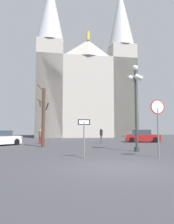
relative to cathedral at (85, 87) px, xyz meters
The scene contains 9 objects.
ground_plane 39.38m from the cathedral, 91.82° to the right, with size 120.00×120.00×0.00m, color #38383D.
cathedral is the anchor object (origin of this frame).
stop_sign 36.15m from the cathedral, 87.22° to the right, with size 0.80×0.11×3.14m.
one_way_arrow_sign 36.19m from the cathedral, 93.81° to the right, with size 0.66×0.08×2.06m.
street_lamp 32.45m from the cathedral, 87.16° to the right, with size 1.09×1.09×6.14m.
bare_tree 29.06m from the cathedral, 101.33° to the right, with size 1.09×1.09×5.56m.
parked_car_near_red 23.65m from the cathedral, 74.23° to the right, with size 4.34×2.48×1.53m.
pedestrian_walking 24.55m from the cathedral, 88.93° to the right, with size 0.32×0.32×1.77m.
pedestrian_standing 25.78m from the cathedral, 105.53° to the right, with size 0.32×0.32×1.57m.
Camera 1 is at (-1.82, -8.28, 1.47)m, focal length 33.56 mm.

